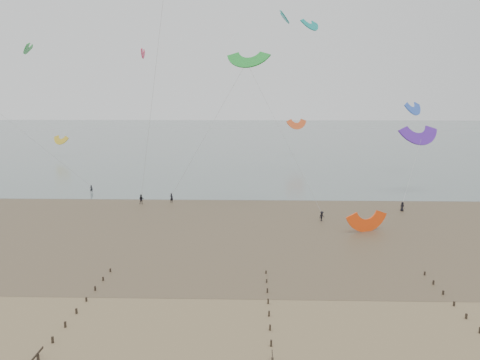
% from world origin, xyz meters
% --- Properties ---
extents(ground, '(500.00, 500.00, 0.00)m').
position_xyz_m(ground, '(0.00, 0.00, 0.00)').
color(ground, brown).
rests_on(ground, ground).
extents(sea_and_shore, '(500.00, 665.00, 0.03)m').
position_xyz_m(sea_and_shore, '(-4.08, 34.40, 0.01)').
color(sea_and_shore, '#475654').
rests_on(sea_and_shore, ground).
extents(kitesurfer_lead, '(0.80, 0.69, 1.86)m').
position_xyz_m(kitesurfer_lead, '(-13.04, 47.58, 0.93)').
color(kitesurfer_lead, black).
rests_on(kitesurfer_lead, ground).
extents(kitesurfers, '(104.29, 27.68, 1.89)m').
position_xyz_m(kitesurfers, '(31.25, 50.25, 0.90)').
color(kitesurfers, black).
rests_on(kitesurfers, ground).
extents(grounded_kite, '(7.15, 6.46, 3.22)m').
position_xyz_m(grounded_kite, '(19.53, 29.29, 0.00)').
color(grounded_kite, '#FF4710').
rests_on(grounded_kite, ground).
extents(kites_airborne, '(229.48, 127.94, 41.59)m').
position_xyz_m(kites_airborne, '(-13.44, 89.37, 22.74)').
color(kites_airborne, blue).
rests_on(kites_airborne, ground).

